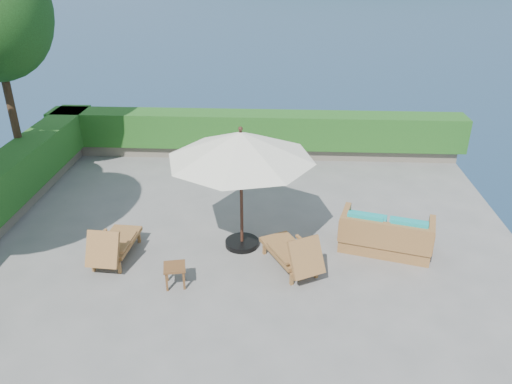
# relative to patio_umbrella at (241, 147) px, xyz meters

# --- Properties ---
(ground) EXTENTS (12.00, 12.00, 0.00)m
(ground) POSITION_rel_patio_umbrella_xyz_m (-0.02, -0.43, -2.25)
(ground) COLOR gray
(ground) RESTS_ON ground
(foundation) EXTENTS (12.00, 12.00, 3.00)m
(foundation) POSITION_rel_patio_umbrella_xyz_m (-0.02, -0.43, -3.80)
(foundation) COLOR #60594C
(foundation) RESTS_ON ocean
(ocean) EXTENTS (600.00, 600.00, 0.00)m
(ocean) POSITION_rel_patio_umbrella_xyz_m (-0.02, -0.43, -5.25)
(ocean) COLOR #182E4D
(ocean) RESTS_ON ground
(planter_wall_far) EXTENTS (12.00, 0.60, 0.36)m
(planter_wall_far) POSITION_rel_patio_umbrella_xyz_m (-0.02, 5.17, -2.07)
(planter_wall_far) COLOR gray
(planter_wall_far) RESTS_ON ground
(hedge_far) EXTENTS (12.40, 0.90, 1.00)m
(hedge_far) POSITION_rel_patio_umbrella_xyz_m (-0.02, 5.17, -1.40)
(hedge_far) COLOR #144313
(hedge_far) RESTS_ON planter_wall_far
(patio_umbrella) EXTENTS (3.36, 3.36, 2.67)m
(patio_umbrella) POSITION_rel_patio_umbrella_xyz_m (0.00, 0.00, 0.00)
(patio_umbrella) COLOR black
(patio_umbrella) RESTS_ON ground
(lounge_left) EXTENTS (0.76, 1.58, 0.89)m
(lounge_left) POSITION_rel_patio_umbrella_xyz_m (-2.55, -0.69, -1.88)
(lounge_left) COLOR olive
(lounge_left) RESTS_ON ground
(lounge_right) EXTENTS (1.31, 1.69, 0.91)m
(lounge_right) POSITION_rel_patio_umbrella_xyz_m (1.07, -0.82, -1.87)
(lounge_right) COLOR olive
(lounge_right) RESTS_ON ground
(side_table) EXTENTS (0.48, 0.48, 0.43)m
(side_table) POSITION_rel_patio_umbrella_xyz_m (-1.14, -1.47, -1.90)
(side_table) COLOR brown
(side_table) RESTS_ON ground
(wicker_loveseat) EXTENTS (2.05, 1.42, 0.92)m
(wicker_loveseat) POSITION_rel_patio_umbrella_xyz_m (3.00, -0.03, -1.90)
(wicker_loveseat) COLOR olive
(wicker_loveseat) RESTS_ON ground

